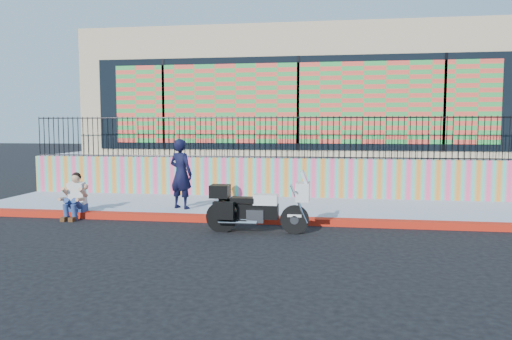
# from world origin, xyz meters

# --- Properties ---
(ground) EXTENTS (90.00, 90.00, 0.00)m
(ground) POSITION_xyz_m (0.00, 0.00, 0.00)
(ground) COLOR black
(ground) RESTS_ON ground
(red_curb) EXTENTS (16.00, 0.30, 0.15)m
(red_curb) POSITION_xyz_m (0.00, 0.00, 0.07)
(red_curb) COLOR #B01C0C
(red_curb) RESTS_ON ground
(sidewalk) EXTENTS (16.00, 3.00, 0.15)m
(sidewalk) POSITION_xyz_m (0.00, 1.65, 0.07)
(sidewalk) COLOR #99A1B8
(sidewalk) RESTS_ON ground
(mural_wall) EXTENTS (16.00, 0.20, 1.10)m
(mural_wall) POSITION_xyz_m (0.00, 3.25, 0.70)
(mural_wall) COLOR #FF4377
(mural_wall) RESTS_ON sidewalk
(metal_fence) EXTENTS (15.80, 0.04, 1.20)m
(metal_fence) POSITION_xyz_m (0.00, 3.25, 1.85)
(metal_fence) COLOR black
(metal_fence) RESTS_ON mural_wall
(elevated_platform) EXTENTS (16.00, 10.00, 1.25)m
(elevated_platform) POSITION_xyz_m (0.00, 8.35, 0.62)
(elevated_platform) COLOR #99A1B8
(elevated_platform) RESTS_ON ground
(storefront_building) EXTENTS (14.00, 8.06, 4.00)m
(storefront_building) POSITION_xyz_m (0.00, 8.13, 3.25)
(storefront_building) COLOR #C6B284
(storefront_building) RESTS_ON elevated_platform
(police_motorcycle) EXTENTS (2.08, 0.69, 1.30)m
(police_motorcycle) POSITION_xyz_m (-0.48, -0.97, 0.54)
(police_motorcycle) COLOR black
(police_motorcycle) RESTS_ON ground
(police_officer) EXTENTS (0.73, 0.61, 1.71)m
(police_officer) POSITION_xyz_m (-2.62, 0.80, 1.01)
(police_officer) COLOR black
(police_officer) RESTS_ON sidewalk
(seated_man) EXTENTS (0.54, 0.71, 1.06)m
(seated_man) POSITION_xyz_m (-4.91, -0.18, 0.45)
(seated_man) COLOR navy
(seated_man) RESTS_ON ground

